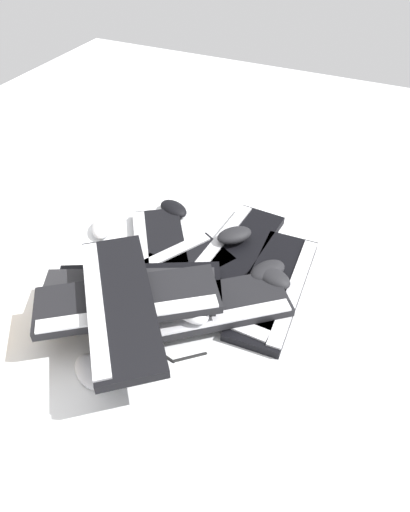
% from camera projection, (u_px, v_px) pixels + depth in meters
% --- Properties ---
extents(ground_plane, '(3.20, 3.20, 0.00)m').
position_uv_depth(ground_plane, '(233.00, 266.00, 1.34)').
color(ground_plane, white).
extents(keyboard_0, '(0.45, 0.18, 0.03)m').
position_uv_depth(keyboard_0, '(233.00, 252.00, 1.37)').
color(keyboard_0, black).
rests_on(keyboard_0, ground).
extents(keyboard_1, '(0.45, 0.37, 0.03)m').
position_uv_depth(keyboard_1, '(160.00, 256.00, 1.35)').
color(keyboard_1, black).
rests_on(keyboard_1, ground).
extents(keyboard_2, '(0.46, 0.34, 0.03)m').
position_uv_depth(keyboard_2, '(158.00, 277.00, 1.29)').
color(keyboard_2, black).
rests_on(keyboard_2, ground).
extents(keyboard_3, '(0.17, 0.45, 0.03)m').
position_uv_depth(keyboard_3, '(203.00, 298.00, 1.23)').
color(keyboard_3, '#232326').
rests_on(keyboard_3, ground).
extents(keyboard_4, '(0.45, 0.17, 0.03)m').
position_uv_depth(keyboard_4, '(275.00, 287.00, 1.26)').
color(keyboard_4, black).
rests_on(keyboard_4, ground).
extents(keyboard_5, '(0.33, 0.46, 0.03)m').
position_uv_depth(keyboard_5, '(139.00, 286.00, 1.22)').
color(keyboard_5, black).
rests_on(keyboard_5, keyboard_2).
extents(keyboard_6, '(0.33, 0.46, 0.03)m').
position_uv_depth(keyboard_6, '(129.00, 293.00, 1.16)').
color(keyboard_6, '#232326').
rests_on(keyboard_6, keyboard_5).
extents(keyboard_7, '(0.38, 0.44, 0.03)m').
position_uv_depth(keyboard_7, '(128.00, 301.00, 1.10)').
color(keyboard_7, black).
rests_on(keyboard_7, keyboard_6).
extents(keyboard_8, '(0.39, 0.44, 0.03)m').
position_uv_depth(keyboard_8, '(204.00, 308.00, 1.16)').
color(keyboard_8, black).
rests_on(keyboard_8, keyboard_3).
extents(keyboard_9, '(0.44, 0.39, 0.03)m').
position_uv_depth(keyboard_9, '(119.00, 302.00, 1.06)').
color(keyboard_9, black).
rests_on(keyboard_9, keyboard_7).
extents(mouse_0, '(0.10, 0.13, 0.04)m').
position_uv_depth(mouse_0, '(190.00, 309.00, 1.11)').
color(mouse_0, silver).
rests_on(mouse_0, keyboard_8).
extents(mouse_1, '(0.13, 0.11, 0.04)m').
position_uv_depth(mouse_1, '(267.00, 271.00, 1.25)').
color(mouse_1, black).
rests_on(mouse_1, keyboard_4).
extents(mouse_2, '(0.10, 0.13, 0.04)m').
position_uv_depth(mouse_2, '(173.00, 209.00, 1.52)').
color(mouse_2, black).
rests_on(mouse_2, ground).
extents(mouse_3, '(0.10, 0.12, 0.04)m').
position_uv_depth(mouse_3, '(98.00, 277.00, 1.28)').
color(mouse_3, '#B7B7BC').
rests_on(mouse_3, ground).
extents(mouse_4, '(0.13, 0.11, 0.04)m').
position_uv_depth(mouse_4, '(102.00, 227.00, 1.45)').
color(mouse_4, silver).
rests_on(mouse_4, ground).
extents(mouse_5, '(0.11, 0.13, 0.04)m').
position_uv_depth(mouse_5, '(92.00, 371.00, 1.05)').
color(mouse_5, '#B7B7BC').
rests_on(mouse_5, ground).
extents(mouse_6, '(0.10, 0.13, 0.04)m').
position_uv_depth(mouse_6, '(272.00, 277.00, 1.24)').
color(mouse_6, black).
rests_on(mouse_6, keyboard_4).
extents(mouse_7, '(0.13, 0.12, 0.04)m').
position_uv_depth(mouse_7, '(234.00, 235.00, 1.37)').
color(mouse_7, black).
rests_on(mouse_7, keyboard_0).
extents(cable_0, '(0.32, 0.21, 0.01)m').
position_uv_depth(cable_0, '(168.00, 316.00, 1.19)').
color(cable_0, black).
rests_on(cable_0, ground).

